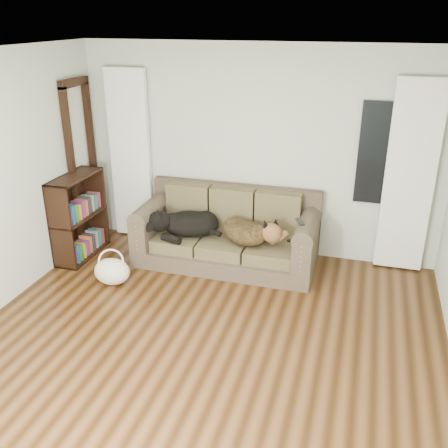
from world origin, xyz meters
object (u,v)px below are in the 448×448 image
(dog_black_lab, at_px, (187,225))
(tote_bag, at_px, (112,271))
(dog_shepherd, at_px, (248,232))
(bookshelf, at_px, (79,219))
(sofa, at_px, (226,229))

(dog_black_lab, bearing_deg, tote_bag, -137.28)
(dog_shepherd, bearing_deg, bookshelf, 41.65)
(tote_bag, xyz_separation_m, bookshelf, (-0.73, 0.56, 0.34))
(dog_shepherd, xyz_separation_m, tote_bag, (-1.41, -0.79, -0.33))
(sofa, height_order, dog_shepherd, sofa)
(sofa, height_order, bookshelf, bookshelf)
(bookshelf, bearing_deg, dog_black_lab, 17.55)
(dog_black_lab, xyz_separation_m, dog_shepherd, (0.77, -0.01, 0.01))
(dog_black_lab, relative_size, tote_bag, 1.67)
(dog_black_lab, height_order, dog_shepherd, dog_shepherd)
(sofa, bearing_deg, bookshelf, -170.23)
(dog_shepherd, bearing_deg, sofa, 18.75)
(sofa, height_order, tote_bag, sofa)
(dog_black_lab, height_order, tote_bag, dog_black_lab)
(dog_shepherd, height_order, tote_bag, dog_shepherd)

